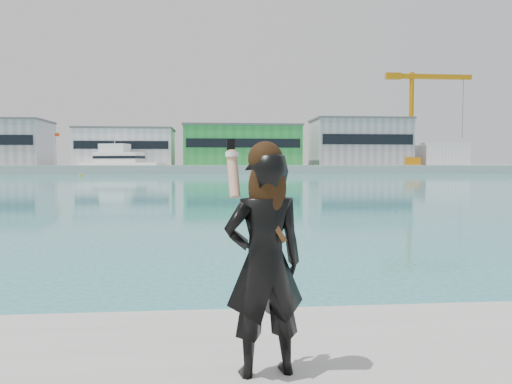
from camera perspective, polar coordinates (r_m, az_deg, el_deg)
The scene contains 12 objects.
far_quay at distance 134.52m, azimuth -5.12°, elevation 2.66°, with size 320.00×40.00×2.00m, color #9E9E99.
warehouse_white at distance 134.29m, azimuth -14.59°, elevation 5.03°, with size 24.48×15.35×9.50m.
warehouse_green at distance 132.86m, azimuth -1.66°, elevation 5.37°, with size 30.60×16.36×10.50m.
warehouse_grey_right at distance 138.68m, azimuth 11.72°, elevation 5.63°, with size 25.50×15.35×12.50m.
ancillary_shed at distance 144.75m, azimuth 20.31°, elevation 4.10°, with size 12.00×10.00×6.00m, color silver.
dock_crane at distance 138.04m, azimuth 17.79°, elevation 8.38°, with size 23.00×4.00×24.00m.
flagpole_left at distance 131.02m, azimuth -21.99°, elevation 4.85°, with size 1.28×0.16×8.00m.
flagpole_right at distance 127.61m, azimuth 4.90°, elevation 5.12°, with size 1.28×0.16×8.00m.
motor_yacht at distance 124.43m, azimuth -15.16°, elevation 3.27°, with size 20.77×12.01×9.37m.
buoy_near at distance 67.92m, azimuth 1.59°, elevation 1.24°, with size 0.50×0.50×0.50m, color yellow.
buoy_far at distance 101.87m, azimuth -19.43°, elevation 1.73°, with size 0.50×0.50×0.50m, color yellow.
woman at distance 3.84m, azimuth 0.97°, elevation -7.37°, with size 0.70×0.52×1.82m.
Camera 1 is at (-0.55, -4.51, 2.43)m, focal length 35.00 mm.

